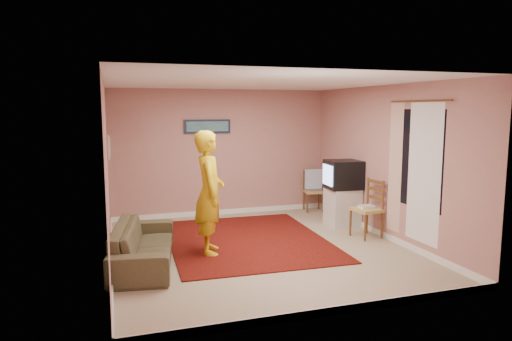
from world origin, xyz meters
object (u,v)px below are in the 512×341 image
object	(u,v)px
chair_a	(313,187)
sofa	(143,244)
tv_cabinet	(342,207)
chair_b	(367,202)
crt_tv	(343,174)
person	(209,193)

from	to	relation	value
chair_a	sofa	size ratio (longest dim) A/B	0.24
tv_cabinet	chair_b	size ratio (longest dim) A/B	1.32
tv_cabinet	crt_tv	bearing A→B (deg)	175.89
crt_tv	sofa	xyz separation A→B (m)	(-3.74, -1.08, -0.69)
sofa	chair_b	bearing A→B (deg)	-77.44
crt_tv	chair_a	bearing A→B (deg)	93.70
crt_tv	chair_a	xyz separation A→B (m)	(0.01, 1.31, -0.45)
tv_cabinet	sofa	size ratio (longest dim) A/B	0.36
chair_a	sofa	world-z (taller)	chair_a
person	sofa	bearing A→B (deg)	111.93
sofa	person	xyz separation A→B (m)	(1.01, 0.22, 0.65)
tv_cabinet	person	xyz separation A→B (m)	(-2.74, -0.86, 0.58)
chair_a	person	world-z (taller)	person
sofa	chair_a	bearing A→B (deg)	-48.78
crt_tv	person	bearing A→B (deg)	-158.36
tv_cabinet	crt_tv	world-z (taller)	crt_tv
chair_a	person	distance (m)	3.52
chair_a	sofa	bearing A→B (deg)	-137.74
chair_b	sofa	distance (m)	3.79
crt_tv	chair_b	bearing A→B (deg)	-84.52
chair_b	person	size ratio (longest dim) A/B	0.29
tv_cabinet	chair_a	bearing A→B (deg)	89.86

